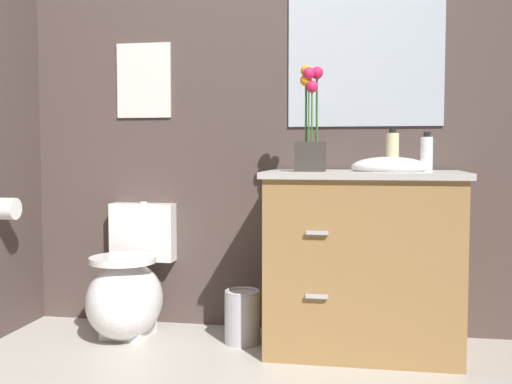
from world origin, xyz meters
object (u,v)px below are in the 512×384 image
at_px(lotion_bottle, 427,153).
at_px(trash_bin, 242,316).
at_px(vanity_cabinet, 363,259).
at_px(soap_bottle, 392,151).
at_px(wall_poster, 144,81).
at_px(flower_vase, 311,134).
at_px(toilet_paper_roll, 6,209).
at_px(wall_mirror, 365,59).
at_px(toilet, 128,290).

distance_m(lotion_bottle, trash_bin, 1.21).
relative_size(vanity_cabinet, lotion_bottle, 5.67).
distance_m(soap_bottle, lotion_bottle, 0.16).
bearing_deg(wall_poster, flower_vase, -20.71).
relative_size(soap_bottle, toilet_paper_roll, 1.86).
bearing_deg(soap_bottle, flower_vase, -171.61).
bearing_deg(wall_poster, wall_mirror, 0.00).
height_order(toilet, vanity_cabinet, vanity_cabinet).
xyz_separation_m(flower_vase, wall_poster, (-0.96, 0.36, 0.31)).
bearing_deg(toilet, vanity_cabinet, -1.25).
bearing_deg(wall_poster, trash_bin, -25.10).
bearing_deg(wall_mirror, soap_bottle, -66.65).
bearing_deg(vanity_cabinet, flower_vase, -164.56).
distance_m(soap_bottle, trash_bin, 1.11).
xyz_separation_m(lotion_bottle, toilet_paper_roll, (-2.07, -0.16, -0.28)).
distance_m(wall_poster, wall_mirror, 1.21).
distance_m(lotion_bottle, wall_mirror, 0.65).
relative_size(flower_vase, toilet_paper_roll, 4.59).
distance_m(lotion_bottle, wall_poster, 1.58).
bearing_deg(toilet_paper_roll, vanity_cabinet, 5.46).
height_order(trash_bin, toilet_paper_roll, toilet_paper_roll).
distance_m(lotion_bottle, toilet_paper_roll, 2.09).
xyz_separation_m(wall_poster, toilet_paper_roll, (-0.57, -0.46, -0.68)).
bearing_deg(trash_bin, flower_vase, -12.26).
height_order(vanity_cabinet, flower_vase, flower_vase).
distance_m(vanity_cabinet, toilet_paper_roll, 1.80).
xyz_separation_m(flower_vase, lotion_bottle, (0.54, 0.06, -0.09)).
height_order(lotion_bottle, wall_mirror, wall_mirror).
bearing_deg(flower_vase, soap_bottle, 8.39).
distance_m(trash_bin, wall_poster, 1.40).
bearing_deg(vanity_cabinet, soap_bottle, -5.83).
relative_size(trash_bin, wall_mirror, 0.34).
bearing_deg(trash_bin, soap_bottle, -1.49).
relative_size(wall_mirror, toilet_paper_roll, 7.27).
height_order(lotion_bottle, wall_poster, wall_poster).
relative_size(vanity_cabinet, flower_vase, 2.09).
xyz_separation_m(toilet, wall_mirror, (1.21, 0.27, 1.21)).
height_order(lotion_bottle, toilet_paper_roll, lotion_bottle).
xyz_separation_m(flower_vase, soap_bottle, (0.38, 0.06, -0.08)).
height_order(toilet, trash_bin, toilet).
distance_m(toilet, vanity_cabinet, 1.23).
height_order(soap_bottle, trash_bin, soap_bottle).
bearing_deg(wall_poster, toilet, -90.00).
bearing_deg(wall_mirror, toilet_paper_roll, -165.36).
relative_size(toilet, trash_bin, 2.54).
bearing_deg(soap_bottle, vanity_cabinet, 174.17).
height_order(soap_bottle, lotion_bottle, soap_bottle).
bearing_deg(lotion_bottle, toilet_paper_roll, -175.60).
distance_m(vanity_cabinet, wall_mirror, 1.04).
relative_size(vanity_cabinet, soap_bottle, 5.15).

